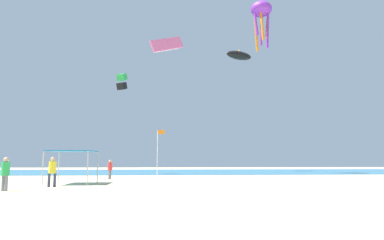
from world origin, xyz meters
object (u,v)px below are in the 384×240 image
at_px(kite_parafoil_pink, 167,45).
at_px(person_central, 52,169).
at_px(kite_inflatable_black, 239,55).
at_px(kite_octopus_purple, 261,12).
at_px(banner_flag, 158,150).
at_px(person_near_tent, 5,171).
at_px(canopy_tent, 73,152).
at_px(kite_box_green, 122,82).
at_px(person_leftmost, 110,168).

bearing_deg(kite_parafoil_pink, person_central, 28.12).
bearing_deg(person_central, kite_inflatable_black, 39.55).
bearing_deg(kite_octopus_purple, banner_flag, 29.53).
distance_m(person_near_tent, kite_parafoil_pink, 22.37).
height_order(person_central, kite_inflatable_black, kite_inflatable_black).
bearing_deg(canopy_tent, kite_octopus_purple, 42.73).
bearing_deg(kite_inflatable_black, banner_flag, 37.58).
bearing_deg(banner_flag, person_central, -132.66).
height_order(person_near_tent, kite_box_green, kite_box_green).
relative_size(kite_box_green, kite_inflatable_black, 0.46).
height_order(kite_parafoil_pink, kite_inflatable_black, kite_inflatable_black).
height_order(kite_octopus_purple, kite_inflatable_black, kite_octopus_purple).
relative_size(person_leftmost, kite_inflatable_black, 0.35).
xyz_separation_m(person_near_tent, kite_parafoil_pink, (8.28, 16.37, 12.80)).
relative_size(kite_box_green, kite_parafoil_pink, 0.57).
bearing_deg(kite_box_green, person_leftmost, -60.94).
height_order(canopy_tent, kite_inflatable_black, kite_inflatable_black).
xyz_separation_m(canopy_tent, person_near_tent, (-1.97, -5.26, -1.10)).
bearing_deg(canopy_tent, kite_box_green, 86.32).
relative_size(person_near_tent, person_leftmost, 1.08).
distance_m(kite_box_green, kite_parafoil_pink, 7.76).
bearing_deg(kite_octopus_purple, person_leftmost, 18.38).
xyz_separation_m(canopy_tent, kite_box_green, (1.02, 15.95, 8.71)).
bearing_deg(person_leftmost, kite_parafoil_pink, -26.94).
height_order(person_near_tent, kite_octopus_purple, kite_octopus_purple).
distance_m(person_near_tent, kite_octopus_purple, 35.92).
bearing_deg(kite_octopus_purple, canopy_tent, 26.25).
bearing_deg(canopy_tent, person_leftmost, 72.72).
xyz_separation_m(banner_flag, kite_box_green, (-4.68, 12.10, 8.43)).
xyz_separation_m(kite_box_green, kite_inflatable_black, (16.07, 8.89, 6.41)).
xyz_separation_m(kite_octopus_purple, kite_parafoil_pink, (-12.06, -5.86, -6.76)).
relative_size(person_near_tent, kite_box_green, 0.83).
height_order(person_leftmost, kite_inflatable_black, kite_inflatable_black).
xyz_separation_m(person_leftmost, kite_box_green, (-0.63, 10.62, 9.89)).
xyz_separation_m(kite_box_green, kite_octopus_purple, (17.35, 1.02, 9.74)).
xyz_separation_m(canopy_tent, kite_octopus_purple, (18.37, 16.97, 18.46)).
height_order(canopy_tent, person_leftmost, canopy_tent).
bearing_deg(person_leftmost, person_central, 177.65).
relative_size(canopy_tent, kite_inflatable_black, 0.70).
distance_m(person_central, kite_parafoil_pink, 20.03).
xyz_separation_m(canopy_tent, person_central, (-0.40, -2.78, -1.08)).
distance_m(person_central, kite_box_green, 21.18).
bearing_deg(banner_flag, person_near_tent, -130.13).
distance_m(kite_box_green, kite_inflatable_black, 19.45).
bearing_deg(person_leftmost, kite_octopus_purple, -43.25).
distance_m(kite_octopus_purple, kite_inflatable_black, 8.64).
xyz_separation_m(person_leftmost, kite_parafoil_pink, (4.65, 5.78, 12.87)).
distance_m(person_central, banner_flag, 9.12).
xyz_separation_m(person_central, kite_octopus_purple, (18.77, 19.74, 19.54)).
xyz_separation_m(banner_flag, kite_parafoil_pink, (0.61, 7.26, 11.41)).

